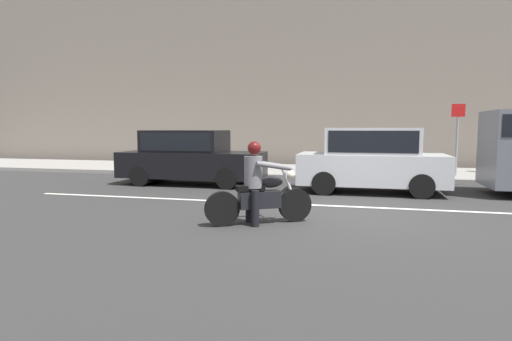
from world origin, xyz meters
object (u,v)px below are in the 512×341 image
at_px(street_sign_post, 457,132).
at_px(motorcycle_with_rider_gray, 259,190).
at_px(parked_hatchback_silver, 371,159).
at_px(parked_sedan_black, 190,157).
at_px(pedestrian_bystander, 496,145).

bearing_deg(street_sign_post, motorcycle_with_rider_gray, -121.26).
xyz_separation_m(motorcycle_with_rider_gray, parked_hatchback_silver, (2.13, 4.52, 0.30)).
relative_size(parked_sedan_black, pedestrian_bystander, 2.57).
xyz_separation_m(parked_hatchback_silver, street_sign_post, (2.95, 3.86, 0.73)).
distance_m(parked_hatchback_silver, street_sign_post, 4.91).
bearing_deg(street_sign_post, parked_hatchback_silver, -127.40).
xyz_separation_m(parked_sedan_black, street_sign_post, (8.52, 3.42, 0.78)).
xyz_separation_m(parked_sedan_black, pedestrian_bystander, (10.13, 4.70, 0.29)).
bearing_deg(parked_sedan_black, motorcycle_with_rider_gray, -55.27).
height_order(parked_hatchback_silver, pedestrian_bystander, pedestrian_bystander).
relative_size(motorcycle_with_rider_gray, street_sign_post, 0.74).
height_order(parked_sedan_black, street_sign_post, street_sign_post).
xyz_separation_m(parked_hatchback_silver, parked_sedan_black, (-5.57, 0.44, -0.05)).
height_order(motorcycle_with_rider_gray, parked_hatchback_silver, parked_hatchback_silver).
distance_m(parked_sedan_black, pedestrian_bystander, 11.17).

